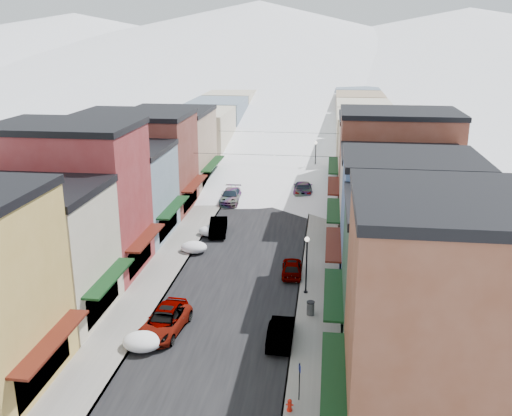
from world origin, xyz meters
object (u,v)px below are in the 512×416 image
(car_green_sedan, at_px, (281,332))
(streetlamp_near, at_px, (307,258))
(fire_hydrant, at_px, (290,405))
(car_silver_sedan, at_px, (166,318))
(car_dark_hatch, at_px, (218,227))
(trash_can, at_px, (311,308))
(car_white_suv, at_px, (164,323))

(car_green_sedan, distance_m, streetlamp_near, 7.70)
(fire_hydrant, relative_size, streetlamp_near, 0.15)
(car_silver_sedan, distance_m, streetlamp_near, 11.45)
(car_dark_hatch, bearing_deg, car_silver_sedan, -97.06)
(car_silver_sedan, height_order, trash_can, car_silver_sedan)
(car_green_sedan, relative_size, trash_can, 4.35)
(car_silver_sedan, bearing_deg, car_dark_hatch, 93.90)
(trash_can, height_order, streetlamp_near, streetlamp_near)
(car_silver_sedan, distance_m, car_green_sedan, 7.83)
(car_green_sedan, xyz_separation_m, streetlamp_near, (1.31, 7.23, 2.30))
(trash_can, bearing_deg, car_silver_sedan, -162.27)
(car_dark_hatch, height_order, streetlamp_near, streetlamp_near)
(car_dark_hatch, xyz_separation_m, streetlamp_near, (9.28, -12.60, 2.25))
(car_green_sedan, bearing_deg, car_silver_sedan, -4.16)
(car_dark_hatch, height_order, trash_can, car_dark_hatch)
(car_green_sedan, bearing_deg, streetlamp_near, -99.75)
(car_white_suv, height_order, car_green_sedan, car_white_suv)
(car_white_suv, height_order, car_silver_sedan, car_silver_sedan)
(car_dark_hatch, bearing_deg, fire_hydrant, -78.97)
(fire_hydrant, height_order, trash_can, trash_can)
(fire_hydrant, bearing_deg, car_green_sedan, 98.84)
(car_white_suv, distance_m, car_green_sedan, 7.80)
(streetlamp_near, bearing_deg, car_silver_sedan, -144.11)
(car_white_suv, relative_size, car_dark_hatch, 1.12)
(car_white_suv, relative_size, streetlamp_near, 1.15)
(car_white_suv, xyz_separation_m, trash_can, (9.60, 3.53, -0.07))
(car_green_sedan, bearing_deg, trash_can, -115.37)
(car_white_suv, bearing_deg, fire_hydrant, -33.29)
(fire_hydrant, bearing_deg, trash_can, 86.39)
(car_silver_sedan, distance_m, fire_hydrant, 11.86)
(car_white_suv, distance_m, trash_can, 10.23)
(car_dark_hatch, distance_m, trash_can, 18.85)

